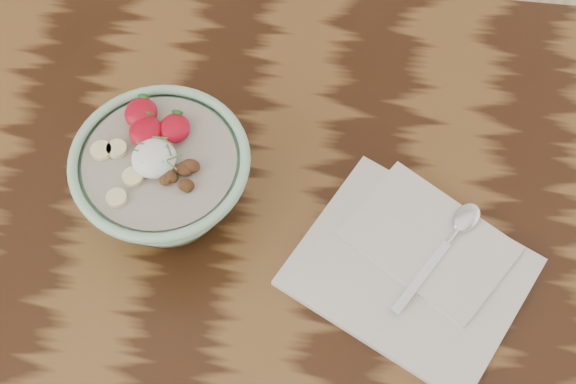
{
  "coord_description": "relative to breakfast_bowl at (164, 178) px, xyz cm",
  "views": [
    {
      "loc": [
        16.54,
        -38.8,
        164.65
      ],
      "look_at": [
        11.65,
        2.83,
        87.24
      ],
      "focal_mm": 50.0,
      "sensor_mm": 36.0,
      "label": 1
    }
  ],
  "objects": [
    {
      "name": "spoon",
      "position": [
        35.29,
        -0.51,
        -5.06
      ],
      "size": [
        10.96,
        16.16,
        0.93
      ],
      "rotation": [
        0.0,
        0.0,
        -0.55
      ],
      "color": "silver",
      "rests_on": "napkin"
    },
    {
      "name": "table",
      "position": [
        3.47,
        -5.73,
        -16.35
      ],
      "size": [
        160.0,
        90.0,
        75.0
      ],
      "color": "black",
      "rests_on": "ground"
    },
    {
      "name": "napkin",
      "position": [
        30.64,
        -4.87,
        -6.38
      ],
      "size": [
        32.74,
        30.59,
        1.6
      ],
      "rotation": [
        0.0,
        0.0,
        -0.48
      ],
      "color": "silver",
      "rests_on": "table"
    },
    {
      "name": "breakfast_bowl",
      "position": [
        0.0,
        0.0,
        0.0
      ],
      "size": [
        20.84,
        20.84,
        13.63
      ],
      "rotation": [
        0.0,
        0.0,
        0.08
      ],
      "color": "#9DD4AC",
      "rests_on": "table"
    }
  ]
}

